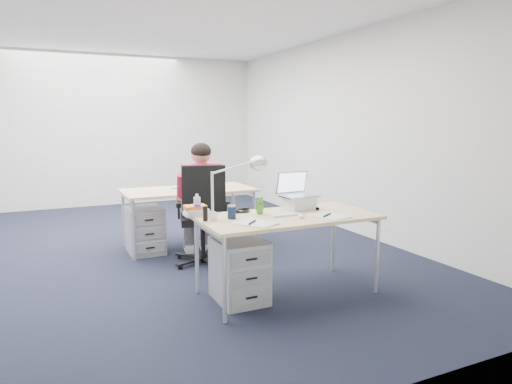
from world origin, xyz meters
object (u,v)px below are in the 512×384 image
water_bottle (197,205)px  far_cup (219,183)px  office_chair (203,236)px  wireless_keyboard (285,214)px  silver_laptop (300,191)px  drawer_pedestal_far (145,230)px  drawer_pedestal_near (239,270)px  can_koozie (232,212)px  headphones (241,210)px  sunglasses (315,209)px  cordless_phone (205,214)px  book_stack (196,210)px  desk_near (288,220)px  desk_lamp (231,186)px  seated_person (200,202)px  dark_laptop (205,183)px  computer_mouse (301,216)px  desk_far (188,193)px  bear_figurine (260,205)px

water_bottle → far_cup: bearing=63.4°
office_chair → wireless_keyboard: size_ratio=3.87×
silver_laptop → drawer_pedestal_far: bearing=121.4°
drawer_pedestal_near → can_koozie: can_koozie is taller
headphones → water_bottle: water_bottle is taller
drawer_pedestal_far → can_koozie: can_koozie is taller
far_cup → sunglasses: bearing=-82.0°
far_cup → can_koozie: bearing=-107.5°
cordless_phone → sunglasses: bearing=-7.2°
drawer_pedestal_near → book_stack: 0.66m
can_koozie → cordless_phone: bearing=-179.5°
wireless_keyboard → office_chair: bearing=109.5°
office_chair → wireless_keyboard: office_chair is taller
desk_near → sunglasses: 0.37m
desk_near → sunglasses: sunglasses is taller
wireless_keyboard → desk_lamp: 0.57m
wireless_keyboard → water_bottle: 0.80m
seated_person → silver_laptop: size_ratio=3.75×
drawer_pedestal_far → sunglasses: sunglasses is taller
seated_person → headphones: bearing=-76.5°
office_chair → silver_laptop: (0.65, -0.97, 0.59)m
headphones → desk_lamp: size_ratio=0.38×
dark_laptop → water_bottle: bearing=-136.3°
far_cup → headphones: bearing=-103.8°
drawer_pedestal_far → computer_mouse: size_ratio=6.35×
silver_laptop → far_cup: 1.79m
desk_far → dark_laptop: bearing=-68.5°
seated_person → drawer_pedestal_far: bearing=144.0°
bear_figurine → sunglasses: size_ratio=1.80×
can_koozie → desk_near: bearing=-10.3°
can_koozie → desk_lamp: (0.00, 0.02, 0.22)m
drawer_pedestal_near → drawer_pedestal_far: size_ratio=1.00×
drawer_pedestal_near → cordless_phone: (-0.28, 0.07, 0.52)m
bear_figurine → cordless_phone: size_ratio=1.24×
bear_figurine → desk_lamp: 0.37m
far_cup → silver_laptop: bearing=-85.1°
drawer_pedestal_near → desk_lamp: desk_lamp is taller
book_stack → office_chair: bearing=67.7°
sunglasses → desk_lamp: 0.90m
desk_near → cordless_phone: 0.76m
headphones → cordless_phone: (-0.43, -0.25, 0.05)m
office_chair → water_bottle: size_ratio=5.55×
drawer_pedestal_near → headphones: bearing=64.1°
dark_laptop → far_cup: size_ratio=2.88×
desk_far → far_cup: far_cup is taller
drawer_pedestal_near → wireless_keyboard: size_ratio=1.90×
desk_far → water_bottle: 1.69m
drawer_pedestal_near → cordless_phone: 0.59m
drawer_pedestal_far → sunglasses: bearing=-54.8°
can_koozie → water_bottle: size_ratio=0.60×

